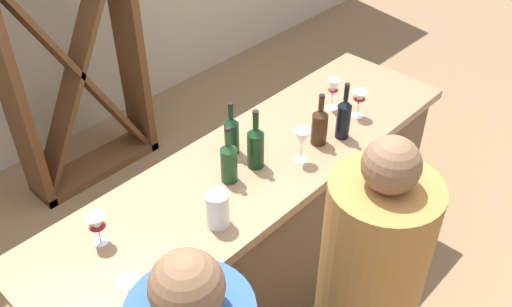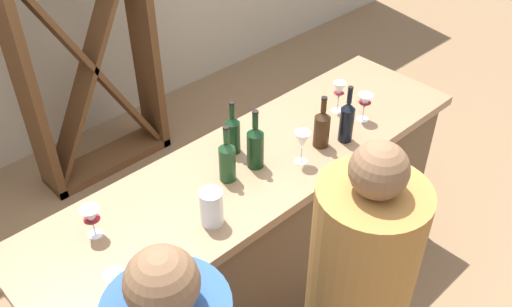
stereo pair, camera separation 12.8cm
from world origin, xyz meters
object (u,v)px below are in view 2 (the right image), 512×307
object	(u,v)px
wine_glass_far_center	(91,217)
water_pitcher	(212,207)
wine_glass_far_left	(339,92)
wine_bottle_second_left_dark_green	(233,133)
wine_glass_near_right	(365,103)
wine_bottle_second_right_amber_brown	(322,128)
wine_bottle_center_dark_green	(255,146)
wine_bottle_rightmost_near_black	(347,120)
wine_bottle_leftmost_olive_green	(227,160)
wine_rack	(89,66)
wine_glass_near_center	(302,141)
wine_glass_near_left	(116,282)

from	to	relation	value
wine_glass_far_center	water_pitcher	distance (m)	0.48
wine_glass_far_left	wine_bottle_second_left_dark_green	bearing A→B (deg)	169.18
wine_glass_near_right	wine_glass_far_center	bearing A→B (deg)	170.93
wine_bottle_second_right_amber_brown	wine_glass_near_right	distance (m)	0.32
wine_bottle_second_right_amber_brown	wine_glass_near_right	bearing A→B (deg)	-1.01
wine_bottle_center_dark_green	wine_bottle_rightmost_near_black	bearing A→B (deg)	-18.85
wine_bottle_center_dark_green	wine_glass_far_center	xyz separation A→B (m)	(-0.78, 0.12, -0.02)
wine_glass_far_center	wine_bottle_second_right_amber_brown	bearing A→B (deg)	-11.35
wine_glass_near_right	wine_bottle_leftmost_olive_green	bearing A→B (deg)	171.20
wine_bottle_second_left_dark_green	wine_bottle_center_dark_green	distance (m)	0.15
wine_bottle_center_dark_green	wine_bottle_second_right_amber_brown	world-z (taller)	wine_bottle_center_dark_green
wine_rack	wine_glass_near_center	xyz separation A→B (m)	(0.12, -1.80, 0.29)
wine_bottle_leftmost_olive_green	wine_glass_near_right	world-z (taller)	wine_bottle_leftmost_olive_green
water_pitcher	wine_glass_far_left	bearing A→B (deg)	10.14
wine_glass_far_center	wine_glass_near_center	bearing A→B (deg)	-14.73
wine_bottle_center_dark_green	wine_bottle_second_right_amber_brown	xyz separation A→B (m)	(0.34, -0.10, -0.01)
wine_glass_far_left	water_pitcher	world-z (taller)	wine_glass_far_left
wine_rack	wine_bottle_second_right_amber_brown	world-z (taller)	wine_rack
wine_bottle_rightmost_near_black	wine_rack	bearing A→B (deg)	102.60
wine_bottle_leftmost_olive_green	wine_glass_near_left	world-z (taller)	wine_bottle_leftmost_olive_green
wine_rack	wine_bottle_leftmost_olive_green	world-z (taller)	wine_rack
wine_glass_near_center	wine_bottle_second_left_dark_green	bearing A→B (deg)	121.77
wine_bottle_second_left_dark_green	wine_glass_far_center	xyz separation A→B (m)	(-0.77, -0.03, -0.01)
wine_bottle_second_left_dark_green	wine_bottle_center_dark_green	size ratio (longest dim) A/B	0.92
wine_glass_far_left	wine_glass_far_center	size ratio (longest dim) A/B	1.24
wine_bottle_second_right_amber_brown	wine_bottle_rightmost_near_black	distance (m)	0.13
wine_glass_near_right	wine_glass_far_left	size ratio (longest dim) A/B	0.86
wine_glass_near_left	wine_glass_near_center	size ratio (longest dim) A/B	0.81
wine_glass_far_center	wine_bottle_rightmost_near_black	bearing A→B (deg)	-12.66
wine_bottle_leftmost_olive_green	wine_glass_near_right	xyz separation A→B (m)	(0.82, -0.13, -0.00)
wine_bottle_center_dark_green	water_pitcher	xyz separation A→B (m)	(-0.39, -0.15, -0.03)
wine_bottle_second_left_dark_green	wine_bottle_center_dark_green	world-z (taller)	wine_bottle_center_dark_green
wine_bottle_second_right_amber_brown	wine_glass_far_left	world-z (taller)	wine_bottle_second_right_amber_brown
wine_glass_far_left	wine_glass_near_right	bearing A→B (deg)	-76.18
wine_glass_near_right	wine_glass_far_left	xyz separation A→B (m)	(-0.04, 0.14, 0.02)
wine_glass_near_left	wine_glass_far_left	world-z (taller)	wine_glass_far_left
wine_glass_near_center	wine_glass_near_right	distance (m)	0.49
wine_bottle_second_left_dark_green	wine_glass_near_left	size ratio (longest dim) A/B	2.01
wine_bottle_rightmost_near_black	water_pitcher	distance (m)	0.85
wine_bottle_rightmost_near_black	wine_glass_near_center	xyz separation A→B (m)	(-0.29, 0.03, 0.01)
wine_bottle_leftmost_olive_green	wine_glass_near_right	size ratio (longest dim) A/B	1.90
wine_bottle_rightmost_near_black	wine_glass_near_left	xyz separation A→B (m)	(-1.34, -0.07, -0.02)
wine_bottle_second_right_amber_brown	wine_bottle_rightmost_near_black	bearing A→B (deg)	-24.11
water_pitcher	wine_bottle_leftmost_olive_green	bearing A→B (deg)	36.03
wine_glass_near_left	wine_rack	bearing A→B (deg)	63.70
wine_rack	water_pitcher	xyz separation A→B (m)	(-0.44, -1.81, 0.25)
wine_glass_far_left	wine_glass_far_center	bearing A→B (deg)	176.44
wine_bottle_second_left_dark_green	wine_bottle_second_right_amber_brown	size ratio (longest dim) A/B	1.01
wine_bottle_second_left_dark_green	wine_bottle_second_right_amber_brown	xyz separation A→B (m)	(0.34, -0.26, -0.00)
wine_bottle_rightmost_near_black	wine_glass_far_left	world-z (taller)	wine_bottle_rightmost_near_black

